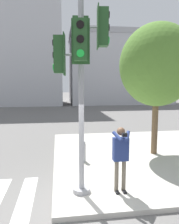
% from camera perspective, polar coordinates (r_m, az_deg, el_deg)
% --- Properties ---
extents(ground_plane, '(160.00, 160.00, 0.00)m').
position_cam_1_polar(ground_plane, '(5.80, -4.30, -23.97)').
color(ground_plane, slate).
extents(sidewalk_corner, '(8.00, 8.00, 0.14)m').
position_cam_1_polar(sidewalk_corner, '(9.73, 15.49, -10.61)').
color(sidewalk_corner, '#BCB7AD').
rests_on(sidewalk_corner, ground_plane).
extents(traffic_signal_pole, '(1.40, 1.40, 5.59)m').
position_cam_1_polar(traffic_signal_pole, '(5.58, -2.26, 13.38)').
color(traffic_signal_pole, '#939399').
rests_on(traffic_signal_pole, sidewalk_corner).
extents(person_photographer, '(0.50, 0.53, 1.76)m').
position_cam_1_polar(person_photographer, '(5.91, 8.15, -10.63)').
color(person_photographer, black).
rests_on(person_photographer, sidewalk_corner).
extents(street_tree, '(3.00, 3.00, 5.28)m').
position_cam_1_polar(street_tree, '(9.30, 17.23, 11.55)').
color(street_tree, brown).
rests_on(street_tree, sidewalk_corner).
extents(fire_hydrant, '(0.16, 0.22, 0.77)m').
position_cam_1_polar(fire_hydrant, '(8.30, -1.55, -10.21)').
color(fire_hydrant, '#99999E').
rests_on(fire_hydrant, sidewalk_corner).
extents(building_left, '(16.38, 9.51, 22.07)m').
position_cam_1_polar(building_left, '(36.55, -21.03, 19.44)').
color(building_left, '#BCBCC1').
rests_on(building_left, ground_plane).
extents(building_right, '(15.75, 8.84, 10.95)m').
position_cam_1_polar(building_right, '(36.22, 7.61, 11.06)').
color(building_right, '#BCBCC1').
rests_on(building_right, ground_plane).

